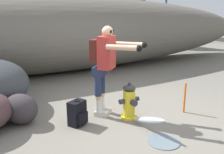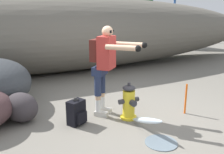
% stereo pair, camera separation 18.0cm
% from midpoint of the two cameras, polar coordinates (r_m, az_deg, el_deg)
% --- Properties ---
extents(ground_plane, '(56.00, 56.00, 0.04)m').
position_cam_midpoint_polar(ground_plane, '(4.76, 5.25, -9.23)').
color(ground_plane, slate).
extents(dirt_embankment, '(16.58, 3.20, 2.43)m').
position_cam_midpoint_polar(dirt_embankment, '(8.30, -10.24, 9.88)').
color(dirt_embankment, '#666056').
rests_on(dirt_embankment, ground_plane).
extents(fire_hydrant, '(0.40, 0.35, 0.69)m').
position_cam_midpoint_polar(fire_hydrant, '(4.52, 5.11, -5.95)').
color(fire_hydrant, yellow).
rests_on(fire_hydrant, ground_plane).
extents(hydrant_water_jet, '(0.50, 1.10, 0.40)m').
position_cam_midpoint_polar(hydrant_water_jet, '(4.07, 10.08, -11.14)').
color(hydrant_water_jet, silver).
rests_on(hydrant_water_jet, ground_plane).
extents(utility_worker, '(0.95, 0.97, 1.69)m').
position_cam_midpoint_polar(utility_worker, '(4.45, -0.40, 3.88)').
color(utility_worker, beige).
rests_on(utility_worker, ground_plane).
extents(spare_backpack, '(0.36, 0.36, 0.47)m').
position_cam_midpoint_polar(spare_backpack, '(4.35, -7.12, -8.28)').
color(spare_backpack, black).
rests_on(spare_backpack, ground_plane).
extents(boulder_outlier, '(0.80, 0.84, 0.54)m').
position_cam_midpoint_polar(boulder_outlier, '(4.67, -19.46, -6.72)').
color(boulder_outlier, '#373134').
rests_on(boulder_outlier, ground_plane).
extents(survey_stake, '(0.04, 0.04, 0.60)m').
position_cam_midpoint_polar(survey_stake, '(4.96, 17.87, -4.91)').
color(survey_stake, '#E55914').
rests_on(survey_stake, ground_plane).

